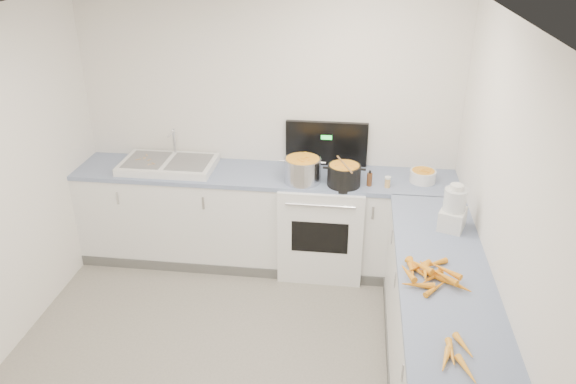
# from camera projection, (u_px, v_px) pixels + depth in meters

# --- Properties ---
(ceiling) EXTENTS (3.50, 4.00, 0.00)m
(ceiling) POSITION_uv_depth(u_px,v_px,m) (205.00, 30.00, 2.94)
(ceiling) COLOR white
(ceiling) RESTS_ON ground
(wall_back) EXTENTS (3.50, 0.00, 2.50)m
(wall_back) POSITION_uv_depth(u_px,v_px,m) (268.00, 130.00, 5.27)
(wall_back) COLOR white
(wall_back) RESTS_ON ground
(wall_right) EXTENTS (0.00, 4.00, 2.50)m
(wall_right) POSITION_uv_depth(u_px,v_px,m) (510.00, 255.00, 3.28)
(wall_right) COLOR white
(wall_right) RESTS_ON ground
(counter_back) EXTENTS (3.50, 0.62, 0.94)m
(counter_back) POSITION_uv_depth(u_px,v_px,m) (265.00, 218.00, 5.34)
(counter_back) COLOR white
(counter_back) RESTS_ON ground
(counter_right) EXTENTS (0.62, 2.20, 0.94)m
(counter_right) POSITION_uv_depth(u_px,v_px,m) (437.00, 325.00, 3.92)
(counter_right) COLOR white
(counter_right) RESTS_ON ground
(stove) EXTENTS (0.76, 0.65, 1.36)m
(stove) POSITION_uv_depth(u_px,v_px,m) (322.00, 222.00, 5.26)
(stove) COLOR white
(stove) RESTS_ON ground
(sink) EXTENTS (0.86, 0.52, 0.31)m
(sink) POSITION_uv_depth(u_px,v_px,m) (168.00, 164.00, 5.22)
(sink) COLOR white
(sink) RESTS_ON counter_back
(steel_pot) EXTENTS (0.42, 0.42, 0.24)m
(steel_pot) POSITION_uv_depth(u_px,v_px,m) (302.00, 171.00, 4.92)
(steel_pot) COLOR silver
(steel_pot) RESTS_ON stove
(black_pot) EXTENTS (0.33, 0.33, 0.21)m
(black_pot) POSITION_uv_depth(u_px,v_px,m) (344.00, 176.00, 4.86)
(black_pot) COLOR black
(black_pot) RESTS_ON stove
(wooden_spoon) EXTENTS (0.15, 0.36, 0.02)m
(wooden_spoon) POSITION_uv_depth(u_px,v_px,m) (345.00, 164.00, 4.81)
(wooden_spoon) COLOR #AD7A47
(wooden_spoon) RESTS_ON black_pot
(mixing_bowl) EXTENTS (0.23, 0.23, 0.11)m
(mixing_bowl) POSITION_uv_depth(u_px,v_px,m) (423.00, 176.00, 4.94)
(mixing_bowl) COLOR white
(mixing_bowl) RESTS_ON counter_back
(extract_bottle) EXTENTS (0.05, 0.05, 0.12)m
(extract_bottle) POSITION_uv_depth(u_px,v_px,m) (369.00, 179.00, 4.86)
(extract_bottle) COLOR #593319
(extract_bottle) RESTS_ON counter_back
(spice_jar) EXTENTS (0.05, 0.05, 0.08)m
(spice_jar) POSITION_uv_depth(u_px,v_px,m) (387.00, 183.00, 4.84)
(spice_jar) COLOR #E5B266
(spice_jar) RESTS_ON counter_back
(food_processor) EXTENTS (0.24, 0.26, 0.36)m
(food_processor) POSITION_uv_depth(u_px,v_px,m) (454.00, 210.00, 4.14)
(food_processor) COLOR white
(food_processor) RESTS_ON counter_right
(carrot_pile) EXTENTS (0.45, 0.45, 0.09)m
(carrot_pile) POSITION_uv_depth(u_px,v_px,m) (428.00, 273.00, 3.60)
(carrot_pile) COLOR orange
(carrot_pile) RESTS_ON counter_right
(peeled_carrots) EXTENTS (0.21, 0.37, 0.04)m
(peeled_carrots) POSITION_uv_depth(u_px,v_px,m) (457.00, 356.00, 2.93)
(peeled_carrots) COLOR #FFA026
(peeled_carrots) RESTS_ON counter_right
(peelings) EXTENTS (0.22, 0.26, 0.01)m
(peelings) POSITION_uv_depth(u_px,v_px,m) (146.00, 161.00, 5.19)
(peelings) COLOR tan
(peelings) RESTS_ON sink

